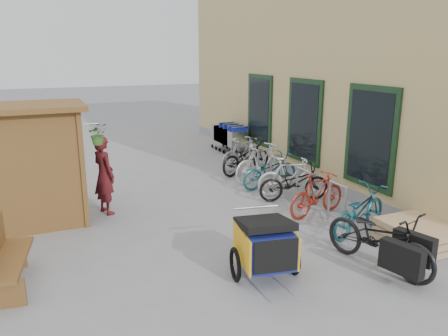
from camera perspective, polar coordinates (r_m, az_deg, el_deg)
name	(u,v)px	position (r m, az deg, el deg)	size (l,w,h in m)	color
ground	(232,243)	(8.03, 1.03, -9.82)	(80.00, 80.00, 0.00)	gray
building	(362,48)	(14.66, 17.61, 14.73)	(6.07, 13.00, 7.00)	tan
kiosk	(25,149)	(9.28, -24.54, 2.31)	(2.49, 1.65, 2.40)	brown
bike_rack	(276,171)	(10.87, 6.81, -0.38)	(0.05, 5.35, 0.86)	#A5A8AD
pallet_stack	(417,235)	(8.59, 23.94, -7.95)	(1.00, 1.20, 0.40)	tan
bench	(3,257)	(7.19, -26.93, -10.30)	(0.67, 1.56, 0.96)	brown
shopping_carts	(228,135)	(15.07, 0.49, 4.35)	(0.58, 1.96, 1.04)	silver
child_trailer	(265,243)	(6.75, 5.39, -9.71)	(1.08, 1.73, 1.00)	navy
cargo_bike	(381,239)	(7.39, 19.82, -8.73)	(1.11, 2.04, 1.02)	black
person_kiosk	(104,175)	(9.56, -15.38, -0.90)	(0.61, 0.40, 1.69)	maroon
bike_0	(359,211)	(8.70, 17.24, -5.33)	(0.60, 1.71, 0.90)	#1B5B6C
bike_1	(317,194)	(9.39, 12.08, -3.38)	(0.44, 1.56, 0.94)	maroon
bike_2	(294,182)	(10.25, 9.13, -1.88)	(0.58, 1.66, 0.87)	black
bike_3	(290,177)	(10.56, 8.64, -1.13)	(0.45, 1.58, 0.95)	white
bike_4	(270,171)	(11.19, 6.01, -0.34)	(0.58, 1.67, 0.88)	#1B5B6C
bike_5	(261,162)	(11.65, 4.81, 0.73)	(0.49, 1.74, 1.04)	white
bike_6	(246,157)	(12.43, 2.91, 1.45)	(0.63, 1.82, 0.95)	black
bike_7	(243,153)	(12.79, 2.44, 1.92)	(0.46, 1.64, 0.99)	silver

